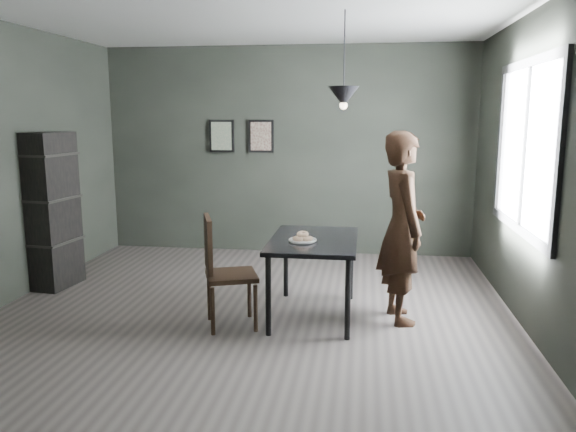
# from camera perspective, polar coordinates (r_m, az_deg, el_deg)

# --- Properties ---
(ground) EXTENTS (5.00, 5.00, 0.00)m
(ground) POSITION_cam_1_polar(r_m,az_deg,el_deg) (5.53, -3.72, -9.73)
(ground) COLOR #383331
(ground) RESTS_ON ground
(back_wall) EXTENTS (5.00, 0.10, 2.80)m
(back_wall) POSITION_cam_1_polar(r_m,az_deg,el_deg) (7.68, -0.10, 6.61)
(back_wall) COLOR black
(back_wall) RESTS_ON ground
(ceiling) EXTENTS (5.00, 5.00, 0.02)m
(ceiling) POSITION_cam_1_polar(r_m,az_deg,el_deg) (5.28, -4.09, 20.17)
(ceiling) COLOR silver
(ceiling) RESTS_ON ground
(window_assembly) EXTENTS (0.04, 1.96, 1.56)m
(window_assembly) POSITION_cam_1_polar(r_m,az_deg,el_deg) (5.48, 22.93, 6.43)
(window_assembly) COLOR white
(window_assembly) RESTS_ON ground
(cafe_table) EXTENTS (0.80, 1.20, 0.75)m
(cafe_table) POSITION_cam_1_polar(r_m,az_deg,el_deg) (5.25, 2.63, -3.15)
(cafe_table) COLOR black
(cafe_table) RESTS_ON ground
(white_plate) EXTENTS (0.23, 0.23, 0.01)m
(white_plate) POSITION_cam_1_polar(r_m,az_deg,el_deg) (5.12, 1.50, -2.54)
(white_plate) COLOR white
(white_plate) RESTS_ON cafe_table
(donut_pile) EXTENTS (0.19, 0.18, 0.08)m
(donut_pile) POSITION_cam_1_polar(r_m,az_deg,el_deg) (5.11, 1.50, -2.15)
(donut_pile) COLOR beige
(donut_pile) RESTS_ON white_plate
(woman) EXTENTS (0.56, 0.72, 1.75)m
(woman) POSITION_cam_1_polar(r_m,az_deg,el_deg) (5.21, 11.51, -1.17)
(woman) COLOR black
(woman) RESTS_ON ground
(wood_chair) EXTENTS (0.56, 0.56, 1.01)m
(wood_chair) POSITION_cam_1_polar(r_m,az_deg,el_deg) (5.04, -6.83, -4.93)
(wood_chair) COLOR black
(wood_chair) RESTS_ON ground
(shelf_unit) EXTENTS (0.38, 0.60, 1.70)m
(shelf_unit) POSITION_cam_1_polar(r_m,az_deg,el_deg) (6.66, -22.76, 0.50)
(shelf_unit) COLOR black
(shelf_unit) RESTS_ON ground
(pendant_lamp) EXTENTS (0.28, 0.28, 0.86)m
(pendant_lamp) POSITION_cam_1_polar(r_m,az_deg,el_deg) (5.20, 5.67, 11.99)
(pendant_lamp) COLOR black
(pendant_lamp) RESTS_ON ground
(framed_print_left) EXTENTS (0.34, 0.04, 0.44)m
(framed_print_left) POSITION_cam_1_polar(r_m,az_deg,el_deg) (7.81, -6.75, 8.07)
(framed_print_left) COLOR black
(framed_print_left) RESTS_ON ground
(framed_print_right) EXTENTS (0.34, 0.04, 0.44)m
(framed_print_right) POSITION_cam_1_polar(r_m,az_deg,el_deg) (7.69, -2.75, 8.10)
(framed_print_right) COLOR black
(framed_print_right) RESTS_ON ground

